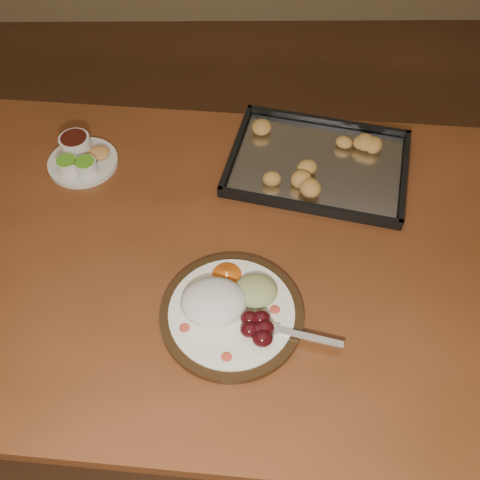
{
  "coord_description": "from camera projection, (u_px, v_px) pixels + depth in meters",
  "views": [
    {
      "loc": [
        0.14,
        -0.85,
        1.67
      ],
      "look_at": [
        0.14,
        -0.17,
        0.77
      ],
      "focal_mm": 40.0,
      "sensor_mm": 36.0,
      "label": 1
    }
  ],
  "objects": [
    {
      "name": "ground",
      "position": [
        199.0,
        337.0,
        1.84
      ],
      "size": [
        4.0,
        4.0,
        0.0
      ],
      "primitive_type": "plane",
      "color": "#52301C",
      "rests_on": "ground"
    },
    {
      "name": "dining_table",
      "position": [
        213.0,
        274.0,
        1.22
      ],
      "size": [
        1.58,
        1.04,
        0.75
      ],
      "rotation": [
        0.0,
        0.0,
        -0.1
      ],
      "color": "brown",
      "rests_on": "ground"
    },
    {
      "name": "baking_tray",
      "position": [
        318.0,
        163.0,
        1.28
      ],
      "size": [
        0.48,
        0.4,
        0.04
      ],
      "rotation": [
        0.0,
        0.0,
        -0.25
      ],
      "color": "black",
      "rests_on": "dining_table"
    },
    {
      "name": "dinner_plate",
      "position": [
        230.0,
        308.0,
        1.03
      ],
      "size": [
        0.35,
        0.28,
        0.06
      ],
      "rotation": [
        0.0,
        0.0,
        -0.49
      ],
      "color": "black",
      "rests_on": "dining_table"
    },
    {
      "name": "condiment_saucer",
      "position": [
        80.0,
        157.0,
        1.28
      ],
      "size": [
        0.17,
        0.17,
        0.06
      ],
      "rotation": [
        0.0,
        0.0,
        0.2
      ],
      "color": "beige",
      "rests_on": "dining_table"
    }
  ]
}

